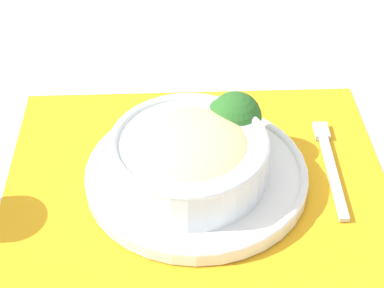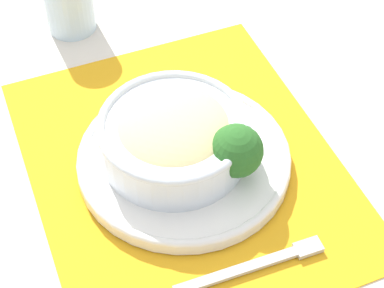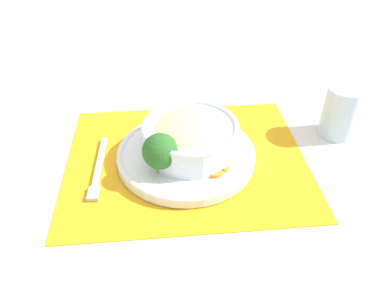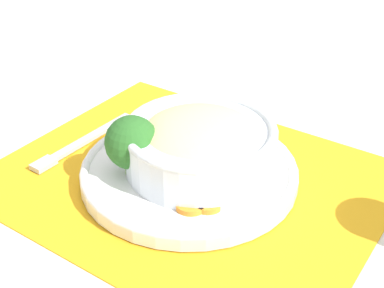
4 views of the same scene
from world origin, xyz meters
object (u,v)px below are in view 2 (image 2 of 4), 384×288
at_px(water_glass, 68,1).
at_px(fork, 264,262).
at_px(bowl, 174,135).
at_px(broccoli_floret, 236,151).

xyz_separation_m(water_glass, fork, (0.50, 0.12, -0.04)).
xyz_separation_m(bowl, broccoli_floret, (0.06, 0.06, 0.01)).
bearing_deg(bowl, water_glass, -168.36).
distance_m(bowl, broccoli_floret, 0.08).
bearing_deg(broccoli_floret, bowl, -132.71).
height_order(bowl, fork, bowl).
distance_m(bowl, water_glass, 0.33).
xyz_separation_m(broccoli_floret, fork, (0.12, -0.01, -0.06)).
bearing_deg(broccoli_floret, water_glass, -161.38).
relative_size(bowl, broccoli_floret, 2.46).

